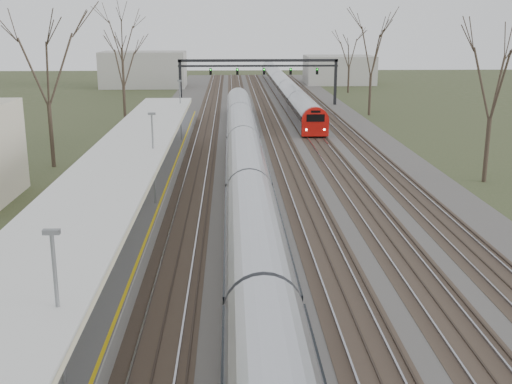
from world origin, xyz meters
TOP-DOWN VIEW (x-y plane):
  - track_bed at (0.26, 55.00)m, footprint 24.00×160.00m
  - platform at (-9.05, 37.50)m, footprint 3.50×69.00m
  - canopy at (-9.05, 32.99)m, footprint 4.10×50.00m
  - signal_gantry at (0.29, 84.99)m, footprint 21.00×0.59m
  - tree_west_far at (-17.00, 48.00)m, footprint 5.50×5.50m
  - tree_east_far at (14.00, 42.00)m, footprint 5.00×5.00m
  - train_near at (-2.50, 40.78)m, footprint 2.62×75.21m
  - train_far at (4.50, 96.57)m, footprint 2.62×75.21m

SIDE VIEW (x-z plane):
  - track_bed at x=0.26m, z-range -0.05..0.17m
  - platform at x=-9.05m, z-range 0.00..1.00m
  - train_near at x=-2.50m, z-range -0.05..3.00m
  - train_far at x=4.50m, z-range -0.05..3.00m
  - canopy at x=-9.05m, z-range 2.37..5.48m
  - signal_gantry at x=0.29m, z-range 1.87..7.95m
  - tree_east_far at x=14.00m, z-range 2.14..12.44m
  - tree_west_far at x=-17.00m, z-range 2.35..13.68m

